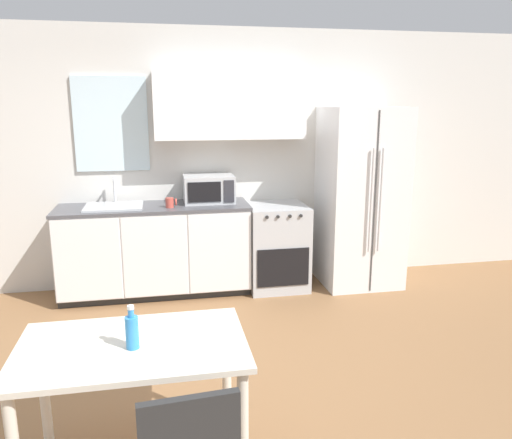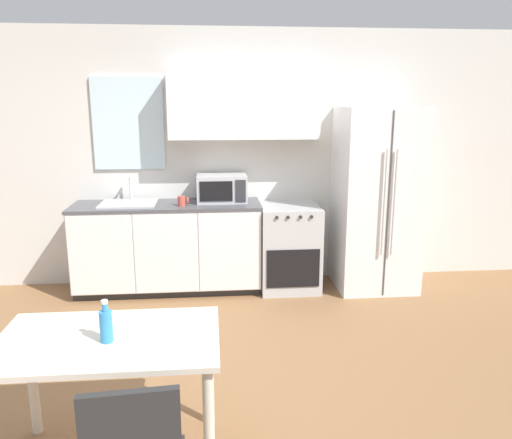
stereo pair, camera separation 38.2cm
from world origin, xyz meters
name	(u,v)px [view 1 (the left image)]	position (x,y,z in m)	size (l,w,h in m)	color
ground_plane	(231,379)	(0.00, 0.00, 0.00)	(12.00, 12.00, 0.00)	olive
wall_back	(204,152)	(0.03, 2.10, 1.44)	(12.00, 0.38, 2.70)	silver
kitchen_counter	(156,250)	(-0.51, 1.80, 0.47)	(1.92, 0.61, 0.93)	#333333
oven_range	(276,246)	(0.75, 1.78, 0.45)	(0.62, 0.66, 0.90)	#B7BABC
refrigerator	(361,197)	(1.67, 1.74, 0.95)	(0.81, 0.76, 1.90)	white
kitchen_sink	(114,205)	(-0.90, 1.81, 0.95)	(0.56, 0.45, 0.28)	#B7BABC
microwave	(209,189)	(0.06, 1.89, 1.07)	(0.51, 0.37, 0.28)	#B7BABC
coffee_mug	(170,203)	(-0.35, 1.68, 0.98)	(0.11, 0.08, 0.10)	#BF4C3F
dining_table	(133,364)	(-0.61, -0.80, 0.63)	(1.16, 0.71, 0.75)	beige
drink_bottle	(132,331)	(-0.61, -0.85, 0.84)	(0.07, 0.07, 0.23)	#338CD8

